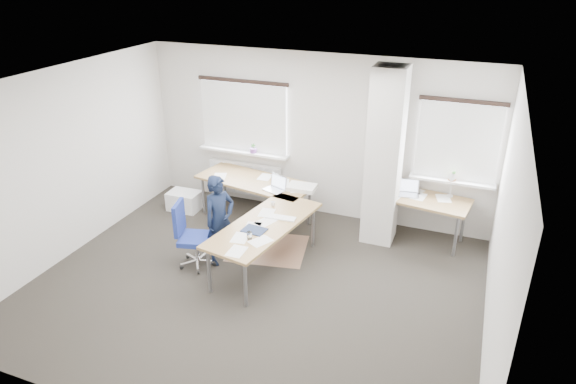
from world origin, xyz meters
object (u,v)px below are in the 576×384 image
at_px(desk_main, 262,202).
at_px(desk_side, 424,201).
at_px(task_chair, 194,248).
at_px(person, 220,220).

bearing_deg(desk_main, desk_side, 33.02).
bearing_deg(desk_side, desk_main, -148.93).
xyz_separation_m(desk_side, task_chair, (-2.99, -2.00, -0.40)).
height_order(task_chair, person, person).
bearing_deg(person, desk_main, 1.97).
height_order(desk_side, task_chair, desk_side).
relative_size(task_chair, person, 0.74).
distance_m(task_chair, person, 0.57).
relative_size(desk_side, person, 1.08).
height_order(desk_main, person, person).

